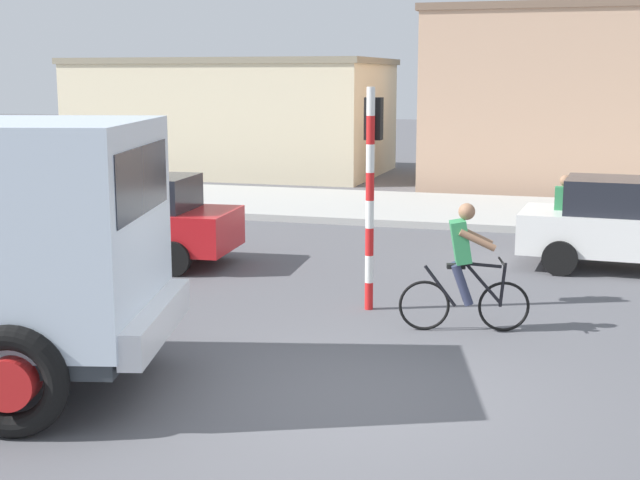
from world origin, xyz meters
name	(u,v)px	position (x,y,z in m)	size (l,w,h in m)	color
ground_plane	(347,397)	(0.00, 0.00, 0.00)	(120.00, 120.00, 0.00)	#56565B
sidewalk_far	(485,211)	(0.00, 13.18, 0.08)	(80.00, 5.00, 0.16)	#ADADA8
cyclist	(464,267)	(0.83, 2.88, 0.86)	(1.69, 0.58, 1.72)	black
traffic_light_pole	(371,167)	(-0.63, 3.69, 2.07)	(0.24, 0.43, 3.20)	red
car_red_near	(637,224)	(3.20, 7.50, 0.82)	(4.09, 2.04, 1.60)	white
car_white_mid	(127,219)	(-5.58, 5.53, 0.82)	(4.13, 2.13, 1.60)	red
pedestrian_near_kerb	(564,218)	(1.97, 7.63, 0.85)	(0.34, 0.22, 1.62)	#2D334C
building_corner_left	(236,116)	(-9.50, 20.54, 1.96)	(10.31, 6.31, 3.92)	beige
building_mid_block	(600,99)	(2.58, 19.16, 2.66)	(10.00, 5.86, 5.31)	tan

